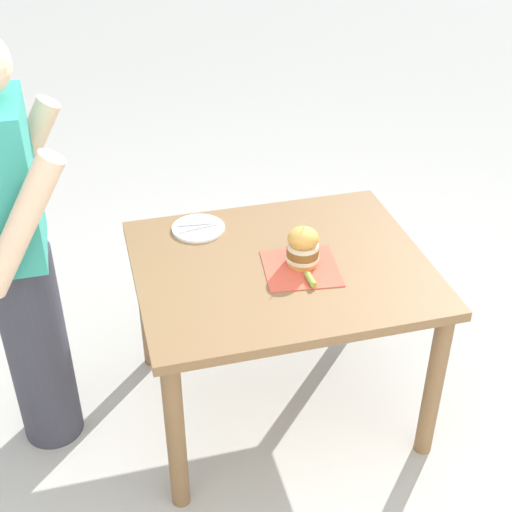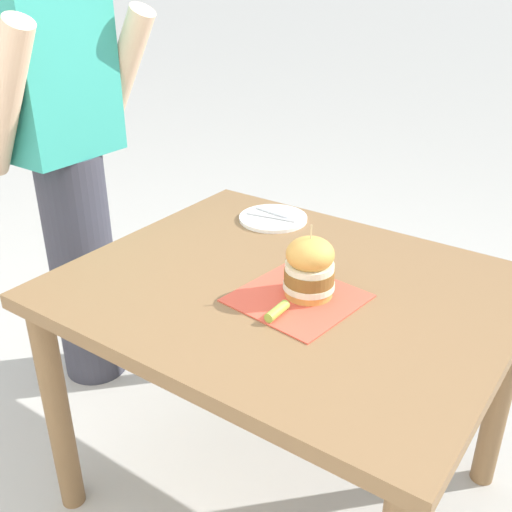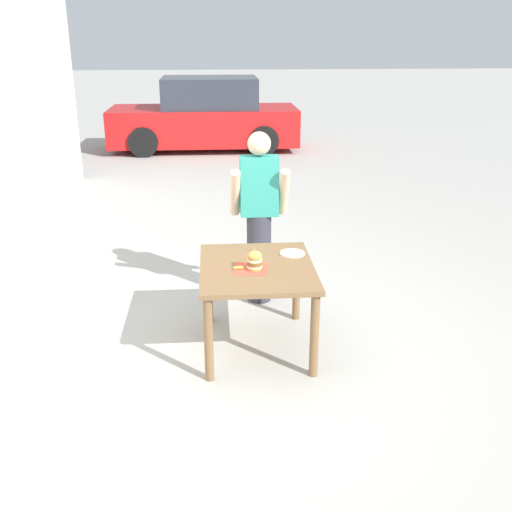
{
  "view_description": "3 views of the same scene",
  "coord_description": "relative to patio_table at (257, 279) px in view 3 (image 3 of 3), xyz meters",
  "views": [
    {
      "loc": [
        -2.18,
        0.67,
        2.29
      ],
      "look_at": [
        0.0,
        0.1,
        0.79
      ],
      "focal_mm": 50.0,
      "sensor_mm": 36.0,
      "label": 1
    },
    {
      "loc": [
        -1.16,
        -0.72,
        1.5
      ],
      "look_at": [
        0.0,
        0.1,
        0.79
      ],
      "focal_mm": 42.0,
      "sensor_mm": 36.0,
      "label": 2
    },
    {
      "loc": [
        -0.35,
        -4.56,
        2.55
      ],
      "look_at": [
        0.0,
        0.1,
        0.79
      ],
      "focal_mm": 42.0,
      "sensor_mm": 36.0,
      "label": 3
    }
  ],
  "objects": [
    {
      "name": "ground_plane",
      "position": [
        0.0,
        0.0,
        -0.63
      ],
      "size": [
        80.0,
        80.0,
        0.0
      ],
      "primitive_type": "plane",
      "color": "#ADAAA3"
    },
    {
      "name": "patio_table",
      "position": [
        0.0,
        0.0,
        0.0
      ],
      "size": [
        0.93,
        1.13,
        0.74
      ],
      "color": "brown",
      "rests_on": "ground"
    },
    {
      "name": "serving_paper",
      "position": [
        -0.05,
        -0.06,
        0.11
      ],
      "size": [
        0.31,
        0.31,
        0.0
      ],
      "primitive_type": "cube",
      "rotation": [
        0.0,
        0.0,
        -0.12
      ],
      "color": "#D64C38",
      "rests_on": "patio_table"
    },
    {
      "name": "sandwich",
      "position": [
        -0.02,
        -0.08,
        0.19
      ],
      "size": [
        0.13,
        0.13,
        0.19
      ],
      "color": "gold",
      "rests_on": "serving_paper"
    },
    {
      "name": "pickle_spear",
      "position": [
        -0.15,
        -0.07,
        0.13
      ],
      "size": [
        0.08,
        0.03,
        0.02
      ],
      "primitive_type": "cylinder",
      "rotation": [
        0.0,
        1.57,
        0.02
      ],
      "color": "#8EA83D",
      "rests_on": "serving_paper"
    },
    {
      "name": "side_plate_with_forks",
      "position": [
        0.33,
        0.26,
        0.12
      ],
      "size": [
        0.22,
        0.22,
        0.02
      ],
      "color": "white",
      "rests_on": "patio_table"
    },
    {
      "name": "diner_across_table",
      "position": [
        0.09,
        0.96,
        0.25
      ],
      "size": [
        0.55,
        0.35,
        1.69
      ],
      "color": "#33333D",
      "rests_on": "ground"
    },
    {
      "name": "parked_car_near_curb",
      "position": [
        -0.47,
        9.3,
        0.09
      ],
      "size": [
        4.2,
        1.84,
        1.6
      ],
      "color": "red",
      "rests_on": "ground"
    }
  ]
}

